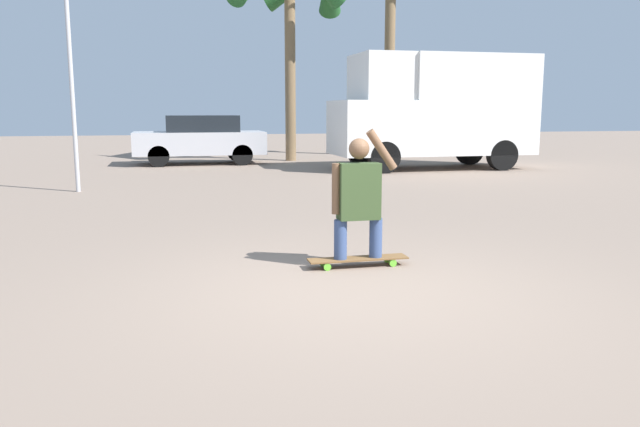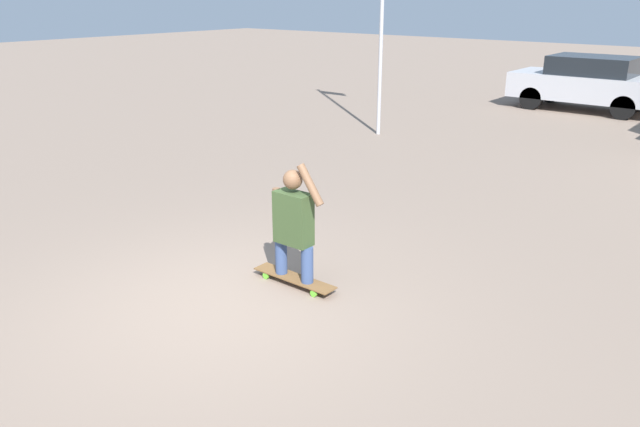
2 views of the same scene
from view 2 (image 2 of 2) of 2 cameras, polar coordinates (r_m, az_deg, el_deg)
ground_plane at (r=6.97m, az=-8.97°, el=-8.22°), size 80.00×80.00×0.00m
skateboard at (r=7.30m, az=-2.37°, el=-5.96°), size 1.10×0.23×0.10m
person_skateboarder at (r=7.02m, az=-2.46°, el=-0.59°), size 0.72×0.22×1.39m
parked_car_silver at (r=19.76m, az=23.31°, el=10.98°), size 4.07×1.86×1.54m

